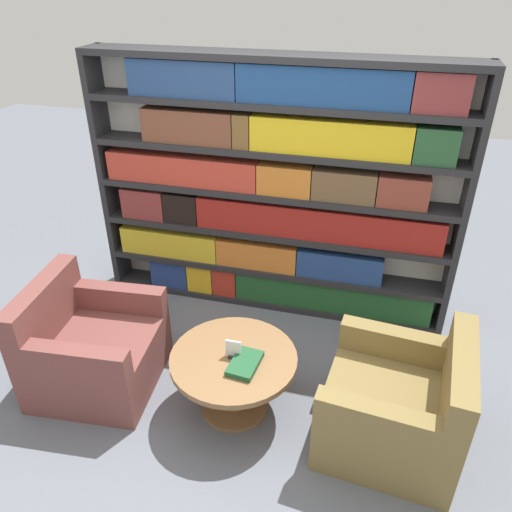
{
  "coord_description": "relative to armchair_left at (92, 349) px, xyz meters",
  "views": [
    {
      "loc": [
        0.82,
        -2.26,
        2.66
      ],
      "look_at": [
        0.06,
        0.63,
        0.88
      ],
      "focal_mm": 35.0,
      "sensor_mm": 36.0,
      "label": 1
    }
  ],
  "objects": [
    {
      "name": "armchair_right",
      "position": [
        2.11,
        -0.0,
        0.0
      ],
      "size": [
        0.89,
        0.89,
        0.8
      ],
      "rotation": [
        0.0,
        0.0,
        -1.67
      ],
      "color": "olive",
      "rests_on": "ground_plane"
    },
    {
      "name": "bookshelf",
      "position": [
        1.01,
        1.31,
        0.76
      ],
      "size": [
        2.95,
        0.3,
        2.11
      ],
      "color": "silver",
      "rests_on": "ground_plane"
    },
    {
      "name": "stray_book",
      "position": [
        1.15,
        -0.06,
        0.19
      ],
      "size": [
        0.19,
        0.28,
        0.04
      ],
      "color": "#1E512D",
      "rests_on": "coffee_table"
    },
    {
      "name": "armchair_left",
      "position": [
        0.0,
        0.0,
        0.0
      ],
      "size": [
        0.88,
        0.88,
        0.8
      ],
      "rotation": [
        0.0,
        0.0,
        1.66
      ],
      "color": "brown",
      "rests_on": "ground_plane"
    },
    {
      "name": "ground_plane",
      "position": [
        1.0,
        -0.06,
        -0.28
      ],
      "size": [
        14.0,
        14.0,
        0.0
      ],
      "primitive_type": "plane",
      "color": "slate"
    },
    {
      "name": "table_sign",
      "position": [
        1.05,
        0.0,
        0.23
      ],
      "size": [
        0.1,
        0.06,
        0.13
      ],
      "color": "black",
      "rests_on": "coffee_table"
    },
    {
      "name": "coffee_table",
      "position": [
        1.05,
        0.0,
        0.05
      ],
      "size": [
        0.83,
        0.83,
        0.46
      ],
      "color": "brown",
      "rests_on": "ground_plane"
    }
  ]
}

